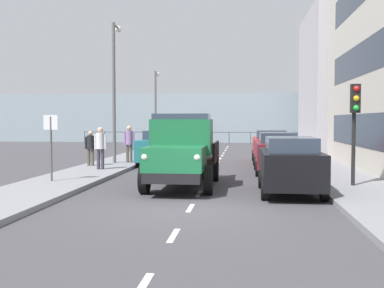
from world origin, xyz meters
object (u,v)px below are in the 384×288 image
(pedestrian_with_bag, at_px, (91,145))
(pedestrian_couple_a, at_px, (129,141))
(car_black_kerbside_near, at_px, (290,165))
(lamp_post_promenade, at_px, (115,80))
(car_teal_oppositeside_0, at_px, (161,147))
(car_maroon_kerbside_1, at_px, (277,152))
(truck_vintage_green, at_px, (182,152))
(car_red_kerbside_2, at_px, (270,146))
(lamp_post_far, at_px, (156,102))
(pedestrian_by_lamp, at_px, (100,144))
(street_sign, at_px, (51,136))
(traffic_light_near, at_px, (355,112))

(pedestrian_with_bag, distance_m, pedestrian_couple_a, 2.29)
(car_black_kerbside_near, bearing_deg, lamp_post_promenade, -46.91)
(car_teal_oppositeside_0, relative_size, pedestrian_with_bag, 2.66)
(car_maroon_kerbside_1, bearing_deg, lamp_post_promenade, -18.63)
(truck_vintage_green, bearing_deg, lamp_post_promenade, -59.64)
(truck_vintage_green, height_order, car_red_kerbside_2, truck_vintage_green)
(car_teal_oppositeside_0, distance_m, lamp_post_far, 11.95)
(pedestrian_by_lamp, distance_m, pedestrian_with_bag, 1.76)
(car_red_kerbside_2, bearing_deg, car_teal_oppositeside_0, 17.31)
(lamp_post_promenade, bearing_deg, truck_vintage_green, 120.36)
(car_black_kerbside_near, relative_size, street_sign, 1.70)
(car_red_kerbside_2, distance_m, pedestrian_by_lamp, 9.15)
(truck_vintage_green, height_order, pedestrian_by_lamp, truck_vintage_green)
(truck_vintage_green, distance_m, traffic_light_near, 5.62)
(car_maroon_kerbside_1, distance_m, pedestrian_by_lamp, 7.44)
(truck_vintage_green, height_order, lamp_post_far, lamp_post_far)
(pedestrian_couple_a, relative_size, lamp_post_far, 0.32)
(car_red_kerbside_2, xyz_separation_m, lamp_post_promenade, (7.65, 2.18, 3.28))
(pedestrian_with_bag, height_order, pedestrian_couple_a, pedestrian_couple_a)
(truck_vintage_green, relative_size, traffic_light_near, 1.76)
(car_teal_oppositeside_0, xyz_separation_m, pedestrian_with_bag, (2.89, 2.19, 0.18))
(street_sign, bearing_deg, pedestrian_with_bag, -85.37)
(car_maroon_kerbside_1, bearing_deg, pedestrian_with_bag, -6.04)
(lamp_post_promenade, height_order, lamp_post_far, lamp_post_promenade)
(car_teal_oppositeside_0, xyz_separation_m, pedestrian_couple_a, (1.55, 0.34, 0.33))
(car_maroon_kerbside_1, bearing_deg, pedestrian_by_lamp, 4.68)
(traffic_light_near, relative_size, lamp_post_promenade, 0.47)
(truck_vintage_green, bearing_deg, car_maroon_kerbside_1, -125.78)
(pedestrian_couple_a, height_order, lamp_post_promenade, lamp_post_promenade)
(pedestrian_with_bag, relative_size, lamp_post_far, 0.28)
(car_black_kerbside_near, relative_size, traffic_light_near, 1.19)
(lamp_post_promenade, xyz_separation_m, street_sign, (0.24, 7.12, -2.49))
(car_red_kerbside_2, xyz_separation_m, car_teal_oppositeside_0, (5.44, 1.70, -0.00))
(car_black_kerbside_near, xyz_separation_m, traffic_light_near, (-2.08, -1.00, 1.58))
(car_teal_oppositeside_0, height_order, pedestrian_with_bag, pedestrian_with_bag)
(pedestrian_by_lamp, height_order, pedestrian_couple_a, pedestrian_couple_a)
(traffic_light_near, height_order, street_sign, traffic_light_near)
(car_maroon_kerbside_1, xyz_separation_m, car_red_kerbside_2, (0.00, -4.76, 0.00))
(traffic_light_near, height_order, lamp_post_promenade, lamp_post_promenade)
(car_black_kerbside_near, bearing_deg, street_sign, -7.66)
(truck_vintage_green, xyz_separation_m, street_sign, (4.51, -0.16, 0.50))
(car_teal_oppositeside_0, bearing_deg, car_black_kerbside_near, 122.11)
(car_maroon_kerbside_1, height_order, lamp_post_far, lamp_post_far)
(car_teal_oppositeside_0, bearing_deg, traffic_light_near, 134.43)
(truck_vintage_green, xyz_separation_m, car_black_kerbside_near, (-3.39, 0.90, -0.29))
(car_maroon_kerbside_1, xyz_separation_m, pedestrian_with_bag, (8.33, -0.88, 0.19))
(truck_vintage_green, distance_m, car_teal_oppositeside_0, 8.04)
(lamp_post_far, bearing_deg, street_sign, 89.88)
(car_teal_oppositeside_0, xyz_separation_m, pedestrian_by_lamp, (1.97, 3.67, 0.31))
(street_sign, bearing_deg, traffic_light_near, 179.62)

